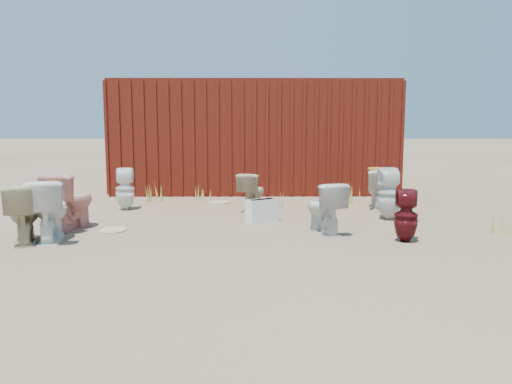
{
  "coord_description": "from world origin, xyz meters",
  "views": [
    {
      "loc": [
        -0.05,
        -6.16,
        1.45
      ],
      "look_at": [
        0.0,
        0.6,
        0.55
      ],
      "focal_mm": 35.0,
      "sensor_mm": 36.0,
      "label": 1
    }
  ],
  "objects_px": {
    "toilet_back_a": "(125,189)",
    "toilet_back_yellowlid": "(377,189)",
    "shipping_container": "(254,137)",
    "toilet_front_a": "(49,210)",
    "toilet_back_e": "(390,194)",
    "loose_tank": "(262,211)",
    "toilet_back_beige_left": "(23,213)",
    "toilet_front_c": "(324,208)",
    "toilet_front_maroon": "(406,216)",
    "toilet_back_beige_right": "(252,192)",
    "toilet_front_pink": "(71,201)"
  },
  "relations": [
    {
      "from": "toilet_back_a",
      "to": "toilet_back_yellowlid",
      "type": "distance_m",
      "value": 4.42
    },
    {
      "from": "shipping_container",
      "to": "toilet_front_a",
      "type": "height_order",
      "value": "shipping_container"
    },
    {
      "from": "toilet_back_a",
      "to": "toilet_back_e",
      "type": "distance_m",
      "value": 4.44
    },
    {
      "from": "loose_tank",
      "to": "shipping_container",
      "type": "bearing_deg",
      "value": 56.96
    },
    {
      "from": "toilet_back_yellowlid",
      "to": "toilet_back_beige_left",
      "type": "bearing_deg",
      "value": 35.15
    },
    {
      "from": "toilet_front_c",
      "to": "toilet_back_a",
      "type": "relative_size",
      "value": 0.97
    },
    {
      "from": "toilet_front_a",
      "to": "toilet_front_maroon",
      "type": "xyz_separation_m",
      "value": [
        4.49,
        -0.07,
        -0.07
      ]
    },
    {
      "from": "toilet_front_maroon",
      "to": "toilet_back_e",
      "type": "xyz_separation_m",
      "value": [
        0.2,
        1.5,
        0.07
      ]
    },
    {
      "from": "shipping_container",
      "to": "toilet_front_maroon",
      "type": "height_order",
      "value": "shipping_container"
    },
    {
      "from": "toilet_back_beige_right",
      "to": "toilet_back_yellowlid",
      "type": "relative_size",
      "value": 0.95
    },
    {
      "from": "toilet_back_beige_right",
      "to": "loose_tank",
      "type": "bearing_deg",
      "value": 118.17
    },
    {
      "from": "toilet_front_c",
      "to": "toilet_back_yellowlid",
      "type": "relative_size",
      "value": 1.02
    },
    {
      "from": "toilet_front_c",
      "to": "toilet_back_beige_left",
      "type": "distance_m",
      "value": 3.85
    },
    {
      "from": "toilet_back_a",
      "to": "toilet_back_e",
      "type": "relative_size",
      "value": 0.9
    },
    {
      "from": "toilet_front_maroon",
      "to": "toilet_back_a",
      "type": "xyz_separation_m",
      "value": [
        -4.13,
        2.44,
        0.03
      ]
    },
    {
      "from": "toilet_front_maroon",
      "to": "toilet_back_e",
      "type": "distance_m",
      "value": 1.51
    },
    {
      "from": "toilet_back_e",
      "to": "loose_tank",
      "type": "relative_size",
      "value": 1.6
    },
    {
      "from": "toilet_front_maroon",
      "to": "loose_tank",
      "type": "height_order",
      "value": "toilet_front_maroon"
    },
    {
      "from": "toilet_front_a",
      "to": "toilet_back_beige_left",
      "type": "xyz_separation_m",
      "value": [
        -0.28,
        -0.11,
        -0.02
      ]
    },
    {
      "from": "toilet_back_a",
      "to": "loose_tank",
      "type": "distance_m",
      "value": 2.62
    },
    {
      "from": "toilet_front_pink",
      "to": "toilet_front_c",
      "type": "height_order",
      "value": "toilet_front_pink"
    },
    {
      "from": "toilet_back_yellowlid",
      "to": "toilet_front_a",
      "type": "bearing_deg",
      "value": 35.51
    },
    {
      "from": "shipping_container",
      "to": "toilet_front_pink",
      "type": "xyz_separation_m",
      "value": [
        -2.6,
        -4.43,
        -0.8
      ]
    },
    {
      "from": "loose_tank",
      "to": "toilet_front_c",
      "type": "bearing_deg",
      "value": -78.81
    },
    {
      "from": "toilet_front_a",
      "to": "toilet_back_a",
      "type": "height_order",
      "value": "toilet_front_a"
    },
    {
      "from": "toilet_back_e",
      "to": "toilet_back_beige_left",
      "type": "bearing_deg",
      "value": 20.94
    },
    {
      "from": "toilet_back_a",
      "to": "toilet_back_beige_right",
      "type": "distance_m",
      "value": 2.21
    },
    {
      "from": "toilet_front_c",
      "to": "toilet_back_e",
      "type": "relative_size",
      "value": 0.87
    },
    {
      "from": "toilet_back_a",
      "to": "toilet_back_beige_left",
      "type": "distance_m",
      "value": 2.55
    },
    {
      "from": "toilet_front_a",
      "to": "loose_tank",
      "type": "bearing_deg",
      "value": -167.17
    },
    {
      "from": "toilet_front_a",
      "to": "toilet_back_beige_right",
      "type": "bearing_deg",
      "value": -150.4
    },
    {
      "from": "toilet_front_maroon",
      "to": "loose_tank",
      "type": "bearing_deg",
      "value": -20.81
    },
    {
      "from": "toilet_back_yellowlid",
      "to": "toilet_front_c",
      "type": "bearing_deg",
      "value": 67.02
    },
    {
      "from": "toilet_front_a",
      "to": "toilet_back_a",
      "type": "distance_m",
      "value": 2.39
    },
    {
      "from": "toilet_front_pink",
      "to": "toilet_front_a",
      "type": "bearing_deg",
      "value": 102.55
    },
    {
      "from": "toilet_front_a",
      "to": "toilet_back_e",
      "type": "distance_m",
      "value": 4.91
    },
    {
      "from": "toilet_front_pink",
      "to": "toilet_front_maroon",
      "type": "height_order",
      "value": "toilet_front_pink"
    },
    {
      "from": "toilet_back_beige_right",
      "to": "loose_tank",
      "type": "relative_size",
      "value": 1.31
    },
    {
      "from": "shipping_container",
      "to": "toilet_front_a",
      "type": "distance_m",
      "value": 5.83
    },
    {
      "from": "toilet_back_a",
      "to": "toilet_back_beige_left",
      "type": "xyz_separation_m",
      "value": [
        -0.64,
        -2.47,
        0.01
      ]
    },
    {
      "from": "toilet_front_pink",
      "to": "loose_tank",
      "type": "xyz_separation_m",
      "value": [
        2.7,
        0.51,
        -0.23
      ]
    },
    {
      "from": "toilet_front_a",
      "to": "toilet_front_c",
      "type": "relative_size",
      "value": 1.12
    },
    {
      "from": "toilet_front_maroon",
      "to": "toilet_front_pink",
      "type": "bearing_deg",
      "value": 5.28
    },
    {
      "from": "toilet_back_beige_left",
      "to": "toilet_back_e",
      "type": "xyz_separation_m",
      "value": [
        4.97,
        1.53,
        0.03
      ]
    },
    {
      "from": "toilet_front_a",
      "to": "toilet_back_a",
      "type": "bearing_deg",
      "value": -110.12
    },
    {
      "from": "toilet_front_maroon",
      "to": "toilet_back_a",
      "type": "bearing_deg",
      "value": -15.3
    },
    {
      "from": "toilet_front_maroon",
      "to": "toilet_back_beige_left",
      "type": "bearing_deg",
      "value": 15.64
    },
    {
      "from": "toilet_front_maroon",
      "to": "toilet_front_c",
      "type": "bearing_deg",
      "value": -11.98
    },
    {
      "from": "shipping_container",
      "to": "toilet_back_a",
      "type": "bearing_deg",
      "value": -129.06
    },
    {
      "from": "toilet_back_beige_right",
      "to": "shipping_container",
      "type": "bearing_deg",
      "value": -71.13
    }
  ]
}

